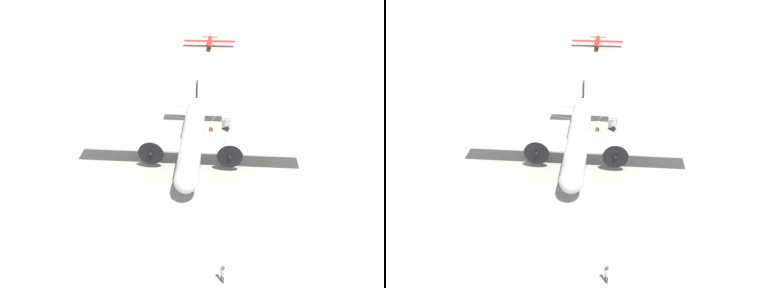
# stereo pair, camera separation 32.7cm
# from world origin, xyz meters

# --- Properties ---
(ground_plane) EXTENTS (300.00, 300.00, 0.00)m
(ground_plane) POSITION_xyz_m (0.00, 0.00, 0.00)
(ground_plane) COLOR gray
(apron_line_eastwest) EXTENTS (120.00, 0.16, 0.01)m
(apron_line_eastwest) POSITION_xyz_m (0.00, -8.13, 0.00)
(apron_line_eastwest) COLOR silver
(apron_line_eastwest) RESTS_ON ground_plane
(apron_line_northsouth) EXTENTS (0.16, 120.00, 0.01)m
(apron_line_northsouth) POSITION_xyz_m (0.26, 0.00, 0.00)
(apron_line_northsouth) COLOR silver
(apron_line_northsouth) RESTS_ON ground_plane
(airliner_main) EXTENTS (25.01, 18.87, 5.55)m
(airliner_main) POSITION_xyz_m (-0.10, 0.37, 2.45)
(airliner_main) COLOR silver
(airliner_main) RESTS_ON ground_plane
(crew_foreground) EXTENTS (0.48, 0.40, 1.71)m
(crew_foreground) POSITION_xyz_m (-8.17, 15.83, 1.07)
(crew_foreground) COLOR #473D2D
(crew_foreground) RESTS_ON ground_plane
(passenger_boarding) EXTENTS (0.55, 0.32, 1.71)m
(passenger_boarding) POSITION_xyz_m (-2.40, -6.86, 1.05)
(passenger_boarding) COLOR navy
(passenger_boarding) RESTS_ON ground_plane
(ramp_agent) EXTENTS (0.48, 0.39, 1.70)m
(ramp_agent) POSITION_xyz_m (-2.45, -6.85, 1.04)
(ramp_agent) COLOR navy
(ramp_agent) RESTS_ON ground_plane
(suitcase_near_door) EXTENTS (0.35, 0.15, 0.60)m
(suitcase_near_door) POSITION_xyz_m (-0.36, -6.16, 0.28)
(suitcase_near_door) COLOR brown
(suitcase_near_door) RESTS_ON ground_plane
(suitcase_upright_spare) EXTENTS (0.35, 0.16, 0.53)m
(suitcase_upright_spare) POSITION_xyz_m (-0.47, -6.18, 0.25)
(suitcase_upright_spare) COLOR maroon
(suitcase_upright_spare) RESTS_ON ground_plane
(baggage_cart) EXTENTS (1.50, 2.44, 0.56)m
(baggage_cart) POSITION_xyz_m (-1.92, -8.21, 0.28)
(baggage_cart) COLOR #4C6047
(baggage_cart) RESTS_ON ground_plane
(light_aircraft_distant) EXTENTS (10.53, 8.02, 2.04)m
(light_aircraft_distant) POSITION_xyz_m (10.40, -39.94, 0.84)
(light_aircraft_distant) COLOR #B2231E
(light_aircraft_distant) RESTS_ON ground_plane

